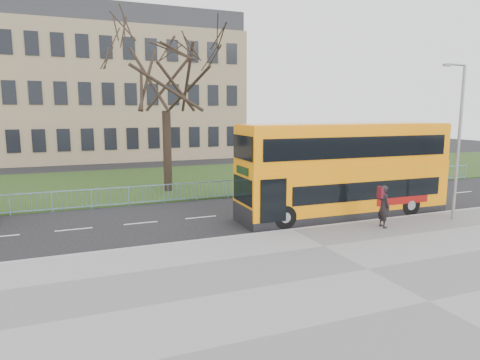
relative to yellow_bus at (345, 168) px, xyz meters
name	(u,v)px	position (x,y,z in m)	size (l,w,h in m)	color
ground	(276,224)	(-3.90, -0.14, -2.48)	(120.00, 120.00, 0.00)	black
pavement	(368,271)	(-3.90, -6.89, -2.42)	(80.00, 10.50, 0.12)	slate
kerb	(292,230)	(-3.90, -1.69, -2.41)	(80.00, 0.20, 0.14)	gray
grass_verge	(194,179)	(-3.90, 14.16, -2.44)	(80.00, 15.40, 0.08)	#1F3312
guard_railing	(228,189)	(-3.90, 6.46, -1.93)	(40.00, 0.12, 1.10)	#6A98BD
bare_tree	(166,95)	(-6.90, 9.86, 3.84)	(8.75, 8.75, 12.49)	black
civic_building	(102,96)	(-8.90, 34.86, 4.52)	(30.00, 15.00, 14.00)	#907D5B
yellow_bus	(345,168)	(0.00, 0.00, 0.00)	(11.10, 2.87, 4.63)	orange
pedestrian	(384,206)	(0.09, -2.90, -1.40)	(0.70, 0.46, 1.93)	black
street_lamp	(458,136)	(4.16, -2.99, 1.64)	(1.55, 0.33, 7.31)	gray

